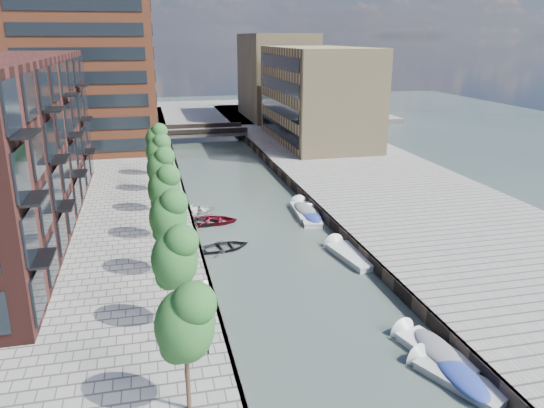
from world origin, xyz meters
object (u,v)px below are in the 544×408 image
object	(u,v)px
tree_4	(161,166)
motorboat_4	(304,210)
tree_3	(164,187)
sloop_4	(199,225)
sloop_2	(211,223)
car	(286,137)
tree_0	(184,321)
sloop_1	(225,249)
tree_2	(168,215)
bridge	(206,132)
tree_5	(158,151)
motorboat_2	(348,254)
tree_6	(156,138)
motorboat_0	(453,376)
motorboat_3	(310,217)
sloop_3	(196,213)
tree_1	(174,256)
motorboat_1	(431,349)

from	to	relation	value
tree_4	motorboat_4	world-z (taller)	tree_4
tree_3	motorboat_4	xyz separation A→B (m)	(13.45, 6.63, -5.08)
tree_3	sloop_4	size ratio (longest dim) A/B	1.36
sloop_2	car	distance (m)	35.77
tree_0	sloop_2	distance (m)	27.40
sloop_1	car	bearing A→B (deg)	-32.90
tree_2	tree_4	size ratio (longest dim) A/B	1.00
car	bridge	bearing A→B (deg)	124.31
tree_0	tree_4	distance (m)	28.00
tree_5	motorboat_2	world-z (taller)	tree_5
tree_4	tree_6	distance (m)	14.00
sloop_4	motorboat_0	world-z (taller)	motorboat_0
motorboat_3	motorboat_4	xyz separation A→B (m)	(-0.06, 2.03, 0.03)
sloop_1	sloop_3	size ratio (longest dim) A/B	0.92
tree_0	tree_6	distance (m)	42.00
tree_1	tree_5	size ratio (longest dim) A/B	1.00
motorboat_1	tree_5	bearing A→B (deg)	112.42
tree_0	tree_4	xyz separation A→B (m)	(0.00, 28.00, 0.00)
tree_2	tree_5	world-z (taller)	same
sloop_4	car	size ratio (longest dim) A/B	1.21
tree_5	motorboat_4	distance (m)	16.16
motorboat_4	car	xyz separation A→B (m)	(6.46, 31.03, 1.39)
tree_4	tree_6	xyz separation A→B (m)	(0.00, 14.00, 0.00)
tree_5	motorboat_3	bearing A→B (deg)	-34.81
motorboat_2	car	world-z (taller)	car
tree_6	bridge	bearing A→B (deg)	71.90
motorboat_0	car	xyz separation A→B (m)	(6.79, 58.26, 1.41)
tree_6	car	size ratio (longest dim) A/B	1.64
tree_1	motorboat_2	distance (m)	17.50
sloop_3	sloop_4	size ratio (longest dim) A/B	1.03
motorboat_0	car	bearing A→B (deg)	83.35
tree_0	sloop_3	bearing A→B (deg)	84.06
sloop_2	motorboat_0	bearing A→B (deg)	-150.20
tree_4	tree_5	distance (m)	7.00
tree_0	tree_2	distance (m)	14.00
motorboat_1	motorboat_0	bearing A→B (deg)	-93.64
tree_6	car	distance (m)	26.22
sloop_3	motorboat_4	distance (m)	10.58
sloop_4	motorboat_0	bearing A→B (deg)	-153.94
motorboat_2	motorboat_4	bearing A→B (deg)	91.57
motorboat_2	motorboat_3	bearing A→B (deg)	91.55
sloop_2	tree_6	bearing A→B (deg)	26.38
tree_0	tree_4	size ratio (longest dim) A/B	1.00
tree_6	sloop_4	size ratio (longest dim) A/B	1.36
tree_5	sloop_1	xyz separation A→B (m)	(4.50, -14.97, -5.31)
tree_4	sloop_1	world-z (taller)	tree_4
tree_0	tree_3	bearing A→B (deg)	90.00
sloop_1	sloop_3	xyz separation A→B (m)	(-1.40, 9.77, 0.00)
car	tree_3	bearing A→B (deg)	-134.25
sloop_1	sloop_3	bearing A→B (deg)	-3.03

